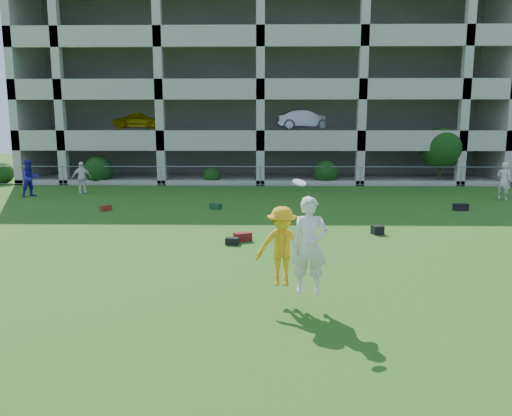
{
  "coord_description": "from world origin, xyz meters",
  "views": [
    {
      "loc": [
        0.37,
        -10.89,
        3.8
      ],
      "look_at": [
        0.08,
        3.0,
        1.4
      ],
      "focal_mm": 35.0,
      "sensor_mm": 36.0,
      "label": 1
    }
  ],
  "objects_px": {
    "bystander_a": "(30,178)",
    "bystander_e": "(504,181)",
    "frisbee_contest": "(292,246)",
    "crate_d": "(377,230)",
    "parking_garage": "(262,92)",
    "bystander_b": "(82,177)"
  },
  "relations": [
    {
      "from": "bystander_b",
      "to": "parking_garage",
      "type": "relative_size",
      "value": 0.06
    },
    {
      "from": "bystander_b",
      "to": "bystander_e",
      "type": "distance_m",
      "value": 21.76
    },
    {
      "from": "bystander_b",
      "to": "frisbee_contest",
      "type": "distance_m",
      "value": 19.63
    },
    {
      "from": "crate_d",
      "to": "parking_garage",
      "type": "bearing_deg",
      "value": 100.9
    },
    {
      "from": "bystander_a",
      "to": "frisbee_contest",
      "type": "xyz_separation_m",
      "value": [
        12.66,
        -15.21,
        0.34
      ]
    },
    {
      "from": "frisbee_contest",
      "to": "bystander_e",
      "type": "bearing_deg",
      "value": 52.76
    },
    {
      "from": "frisbee_contest",
      "to": "parking_garage",
      "type": "bearing_deg",
      "value": 91.84
    },
    {
      "from": "crate_d",
      "to": "parking_garage",
      "type": "height_order",
      "value": "parking_garage"
    },
    {
      "from": "bystander_a",
      "to": "bystander_b",
      "type": "height_order",
      "value": "bystander_a"
    },
    {
      "from": "bystander_e",
      "to": "crate_d",
      "type": "distance_m",
      "value": 11.18
    },
    {
      "from": "bystander_a",
      "to": "bystander_e",
      "type": "relative_size",
      "value": 1.02
    },
    {
      "from": "bystander_a",
      "to": "bystander_b",
      "type": "bearing_deg",
      "value": -17.58
    },
    {
      "from": "bystander_b",
      "to": "frisbee_contest",
      "type": "bearing_deg",
      "value": -88.63
    },
    {
      "from": "bystander_a",
      "to": "frisbee_contest",
      "type": "distance_m",
      "value": 19.79
    },
    {
      "from": "bystander_b",
      "to": "frisbee_contest",
      "type": "xyz_separation_m",
      "value": [
        10.51,
        -16.57,
        0.44
      ]
    },
    {
      "from": "bystander_a",
      "to": "crate_d",
      "type": "xyz_separation_m",
      "value": [
        15.94,
        -8.39,
        -0.8
      ]
    },
    {
      "from": "bystander_e",
      "to": "bystander_a",
      "type": "bearing_deg",
      "value": 43.78
    },
    {
      "from": "bystander_a",
      "to": "frisbee_contest",
      "type": "height_order",
      "value": "frisbee_contest"
    },
    {
      "from": "bystander_a",
      "to": "bystander_e",
      "type": "distance_m",
      "value": 23.84
    },
    {
      "from": "bystander_e",
      "to": "frisbee_contest",
      "type": "height_order",
      "value": "frisbee_contest"
    },
    {
      "from": "parking_garage",
      "to": "frisbee_contest",
      "type": "bearing_deg",
      "value": -88.16
    },
    {
      "from": "bystander_a",
      "to": "parking_garage",
      "type": "height_order",
      "value": "parking_garage"
    }
  ]
}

